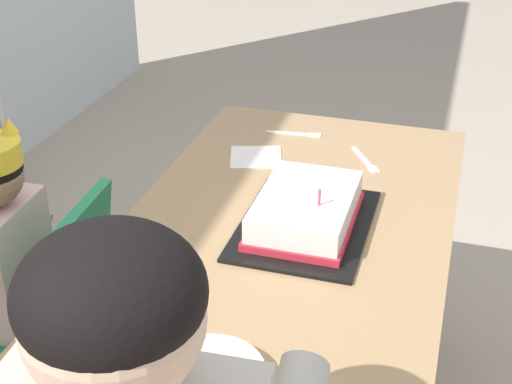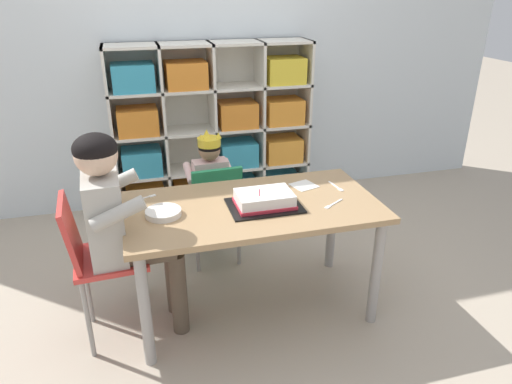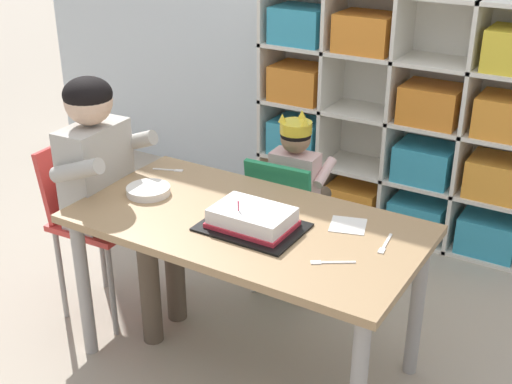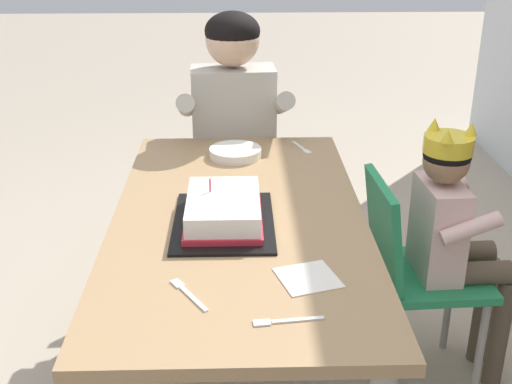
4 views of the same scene
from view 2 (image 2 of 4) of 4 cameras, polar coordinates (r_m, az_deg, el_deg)
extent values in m
plane|color=tan|center=(2.71, -0.37, -13.72)|extent=(16.00, 16.00, 0.00)
cube|color=silver|center=(3.71, -7.21, 20.03)|extent=(5.07, 0.10, 2.82)
cube|color=silver|center=(3.78, -5.63, 8.26)|extent=(1.50, 0.01, 1.28)
cube|color=silver|center=(3.60, -16.97, 6.49)|extent=(0.02, 0.30, 1.28)
cube|color=silver|center=(3.60, -11.07, 7.12)|extent=(0.02, 0.30, 1.28)
cube|color=silver|center=(3.65, -5.23, 7.67)|extent=(0.02, 0.30, 1.28)
cube|color=silver|center=(3.73, 0.43, 8.13)|extent=(0.02, 0.30, 1.28)
cube|color=silver|center=(3.84, 5.81, 8.49)|extent=(0.02, 0.30, 1.28)
cube|color=silver|center=(3.87, -4.88, -1.27)|extent=(1.50, 0.30, 0.02)
cube|color=silver|center=(3.75, -5.05, 3.07)|extent=(1.50, 0.30, 0.02)
cube|color=silver|center=(3.65, -5.23, 7.67)|extent=(1.50, 0.30, 0.02)
cube|color=silver|center=(3.57, -5.42, 12.51)|extent=(1.50, 0.30, 0.02)
cube|color=silver|center=(3.52, -5.63, 17.51)|extent=(1.50, 0.30, 0.02)
cube|color=orange|center=(3.76, -13.22, -0.84)|extent=(0.29, 0.24, 0.19)
cube|color=orange|center=(3.79, -7.65, -0.23)|extent=(0.29, 0.24, 0.19)
cube|color=teal|center=(3.85, -2.19, 0.36)|extent=(0.29, 0.24, 0.19)
cube|color=teal|center=(3.94, 3.06, 0.94)|extent=(0.29, 0.24, 0.19)
cube|color=teal|center=(3.65, -13.68, 3.63)|extent=(0.29, 0.24, 0.19)
cube|color=teal|center=(3.73, -2.26, 4.78)|extent=(0.29, 0.24, 0.19)
cube|color=orange|center=(3.83, 3.16, 5.26)|extent=(0.29, 0.24, 0.19)
cube|color=orange|center=(3.55, -14.18, 8.37)|extent=(0.29, 0.24, 0.19)
cube|color=orange|center=(3.64, -2.34, 9.45)|extent=(0.29, 0.24, 0.19)
cube|color=orange|center=(3.74, 3.27, 9.82)|extent=(0.29, 0.24, 0.19)
cube|color=teal|center=(3.49, -14.71, 13.33)|extent=(0.29, 0.24, 0.19)
cube|color=orange|center=(3.51, -8.51, 13.91)|extent=(0.29, 0.24, 0.19)
cube|color=yellow|center=(3.67, 3.39, 14.57)|extent=(0.29, 0.24, 0.19)
cube|color=#A37F56|center=(2.38, -0.41, -1.82)|extent=(1.28, 0.68, 0.03)
cylinder|color=#9E9993|center=(2.25, -13.31, -13.86)|extent=(0.05, 0.05, 0.61)
cylinder|color=#9E9993|center=(2.52, 14.37, -9.46)|extent=(0.05, 0.05, 0.61)
cylinder|color=#9E9993|center=(2.71, -13.96, -6.76)|extent=(0.05, 0.05, 0.61)
cylinder|color=#9E9993|center=(2.94, 9.19, -3.78)|extent=(0.05, 0.05, 0.61)
cube|color=#238451|center=(2.98, -5.36, -1.71)|extent=(0.34, 0.34, 0.03)
cube|color=#238451|center=(2.77, -4.75, 0.01)|extent=(0.30, 0.08, 0.30)
cylinder|color=gray|center=(3.21, -3.48, -3.50)|extent=(0.02, 0.02, 0.36)
cylinder|color=gray|center=(3.16, -8.14, -4.18)|extent=(0.02, 0.02, 0.36)
cylinder|color=gray|center=(2.98, -2.12, -5.74)|extent=(0.02, 0.02, 0.36)
cylinder|color=gray|center=(2.93, -7.14, -6.52)|extent=(0.02, 0.02, 0.36)
cube|color=beige|center=(2.92, -5.51, 1.11)|extent=(0.22, 0.12, 0.29)
sphere|color=#997051|center=(2.84, -5.68, 5.13)|extent=(0.13, 0.13, 0.13)
ellipsoid|color=black|center=(2.84, -5.70, 5.51)|extent=(0.14, 0.14, 0.10)
cylinder|color=yellow|center=(2.83, -5.72, 6.09)|extent=(0.14, 0.14, 0.05)
cone|color=yellow|center=(2.87, -6.03, 7.24)|extent=(0.04, 0.04, 0.04)
cone|color=yellow|center=(2.80, -4.57, 6.87)|extent=(0.04, 0.04, 0.04)
cone|color=yellow|center=(2.78, -6.70, 6.64)|extent=(0.04, 0.04, 0.04)
cylinder|color=brown|center=(3.07, -4.74, -0.03)|extent=(0.08, 0.21, 0.07)
cylinder|color=brown|center=(3.05, -7.04, -0.34)|extent=(0.08, 0.21, 0.07)
cylinder|color=brown|center=(3.26, -5.06, -2.84)|extent=(0.06, 0.06, 0.38)
cylinder|color=brown|center=(3.24, -7.23, -3.15)|extent=(0.06, 0.06, 0.38)
cylinder|color=beige|center=(2.96, -3.40, 2.86)|extent=(0.05, 0.18, 0.10)
cylinder|color=beige|center=(2.91, -8.15, 2.27)|extent=(0.05, 0.18, 0.10)
cube|color=red|center=(2.39, -17.22, -7.64)|extent=(0.36, 0.35, 0.03)
cube|color=red|center=(2.32, -21.61, -4.59)|extent=(0.08, 0.31, 0.31)
cylinder|color=gray|center=(2.41, -13.02, -13.48)|extent=(0.02, 0.02, 0.43)
cylinder|color=gray|center=(2.63, -13.72, -10.03)|extent=(0.02, 0.02, 0.43)
cylinder|color=gray|center=(2.41, -19.73, -14.34)|extent=(0.02, 0.02, 0.43)
cylinder|color=gray|center=(2.63, -19.79, -10.81)|extent=(0.02, 0.02, 0.43)
cube|color=#B2ADA3|center=(2.29, -17.88, -3.00)|extent=(0.18, 0.31, 0.42)
sphere|color=#DBB293|center=(2.17, -18.90, 4.31)|extent=(0.19, 0.19, 0.19)
ellipsoid|color=black|center=(2.16, -19.00, 5.01)|extent=(0.19, 0.19, 0.14)
cylinder|color=brown|center=(2.30, -13.48, -7.48)|extent=(0.31, 0.12, 0.10)
cylinder|color=brown|center=(2.45, -13.94, -5.37)|extent=(0.31, 0.12, 0.10)
cylinder|color=brown|center=(2.45, -9.34, -12.11)|extent=(0.08, 0.08, 0.45)
cylinder|color=brown|center=(2.60, -10.05, -9.86)|extent=(0.08, 0.08, 0.45)
cylinder|color=#B2ADA3|center=(2.10, -16.38, -2.55)|extent=(0.25, 0.08, 0.14)
cylinder|color=#B2ADA3|center=(2.41, -16.90, 0.91)|extent=(0.25, 0.08, 0.14)
cube|color=black|center=(2.35, 1.02, -1.67)|extent=(0.36, 0.26, 0.01)
cube|color=white|center=(2.33, 1.03, -0.82)|extent=(0.27, 0.19, 0.07)
cube|color=red|center=(2.34, 1.02, -1.40)|extent=(0.29, 0.20, 0.02)
cylinder|color=#E54C66|center=(2.27, 0.42, -0.08)|extent=(0.01, 0.01, 0.04)
cylinder|color=white|center=(2.30, -11.19, -2.49)|extent=(0.17, 0.17, 0.03)
cube|color=white|center=(2.60, 5.84, 0.80)|extent=(0.16, 0.16, 0.00)
cube|color=white|center=(2.42, 9.69, -1.27)|extent=(0.10, 0.07, 0.00)
cube|color=white|center=(2.37, 8.70, -1.84)|extent=(0.04, 0.04, 0.00)
cube|color=white|center=(2.50, -13.85, -0.83)|extent=(0.09, 0.04, 0.00)
cube|color=white|center=(2.52, -12.46, -0.45)|extent=(0.04, 0.03, 0.00)
cube|color=white|center=(2.63, 9.42, 0.86)|extent=(0.02, 0.11, 0.00)
cube|color=white|center=(2.57, 10.25, 0.26)|extent=(0.02, 0.04, 0.00)
camera|label=1|loc=(1.89, -37.22, 12.42)|focal=51.33mm
camera|label=3|loc=(1.72, 70.24, 12.57)|focal=47.35mm
camera|label=4|loc=(2.99, 31.94, 15.69)|focal=46.13mm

